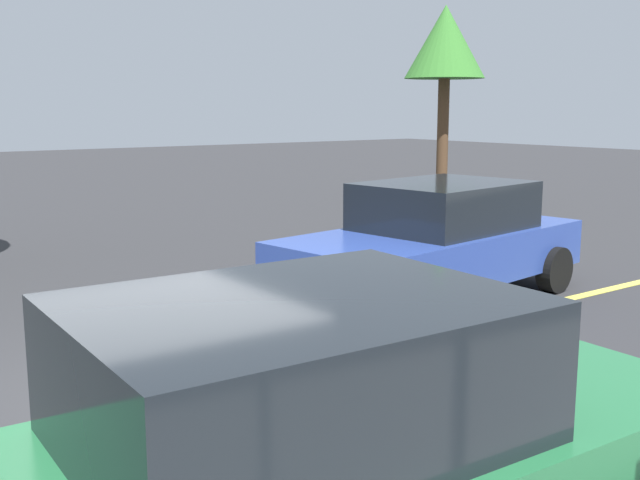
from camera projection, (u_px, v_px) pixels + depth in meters
The scene contains 5 objects.
ground_plane at pixel (137, 402), 6.63m from camera, with size 80.00×80.00×0.00m, color #2D2D30.
lane_marking_centre at pixel (396, 340), 8.37m from camera, with size 28.00×0.16×0.01m, color #E0D14C.
car_green_near_curb at pixel (324, 459), 3.73m from camera, with size 4.37×2.12×1.66m.
car_blue_behind_van at pixel (436, 241), 10.06m from camera, with size 4.72×2.59×1.55m.
tree_centre_verge at pixel (445, 45), 19.64m from camera, with size 2.08×2.08×5.11m.
Camera 1 is at (-2.42, -6.02, 2.53)m, focal length 42.79 mm.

